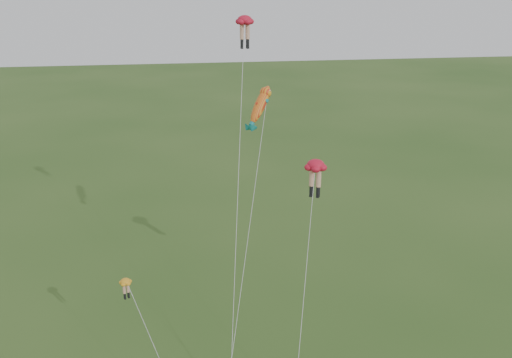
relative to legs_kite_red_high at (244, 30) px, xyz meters
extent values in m
ellipsoid|color=red|center=(0.06, 0.24, 0.65)|extent=(1.55, 1.55, 0.68)
cylinder|color=#DF9F84|center=(-0.15, 0.21, -0.15)|extent=(0.30, 0.30, 1.03)
cylinder|color=black|center=(-0.15, 0.21, -0.92)|extent=(0.23, 0.23, 0.52)
cube|color=black|center=(-0.15, 0.21, -1.25)|extent=(0.21, 0.32, 0.15)
cylinder|color=#DF9F84|center=(0.26, 0.28, -0.15)|extent=(0.30, 0.30, 1.03)
cylinder|color=black|center=(0.26, 0.28, -0.92)|extent=(0.23, 0.23, 0.52)
cube|color=black|center=(0.26, 0.28, -1.25)|extent=(0.21, 0.32, 0.15)
cylinder|color=silver|center=(-1.24, -5.49, -10.48)|extent=(2.63, 11.50, 22.93)
ellipsoid|color=red|center=(4.56, -3.56, -9.03)|extent=(2.25, 2.25, 0.82)
cylinder|color=#DF9F84|center=(4.34, -3.43, -10.00)|extent=(0.37, 0.37, 1.26)
cylinder|color=black|center=(4.34, -3.43, -10.94)|extent=(0.29, 0.29, 0.63)
cube|color=black|center=(4.34, -3.43, -11.35)|extent=(0.36, 0.42, 0.18)
cylinder|color=#DF9F84|center=(4.78, -3.68, -10.00)|extent=(0.37, 0.37, 1.26)
cylinder|color=black|center=(4.78, -3.68, -10.94)|extent=(0.29, 0.29, 0.63)
cube|color=black|center=(4.78, -3.68, -11.35)|extent=(0.36, 0.42, 0.18)
cylinder|color=silver|center=(2.93, -8.18, -15.28)|extent=(3.28, 9.29, 13.33)
ellipsoid|color=orange|center=(-8.84, -7.33, -15.10)|extent=(1.14, 1.14, 0.43)
cylinder|color=#DF9F84|center=(-8.95, -7.39, -15.60)|extent=(0.19, 0.19, 0.65)
cylinder|color=black|center=(-8.95, -7.39, -16.09)|extent=(0.15, 0.15, 0.33)
cube|color=black|center=(-8.95, -7.39, -16.31)|extent=(0.18, 0.22, 0.10)
cylinder|color=#DF9F84|center=(-8.72, -7.28, -15.60)|extent=(0.19, 0.19, 0.65)
cylinder|color=black|center=(-8.72, -7.28, -16.09)|extent=(0.15, 0.15, 0.33)
cube|color=black|center=(-8.72, -7.28, -16.31)|extent=(0.18, 0.22, 0.10)
cylinder|color=silver|center=(-6.93, -10.74, -18.41)|extent=(3.85, 6.85, 7.07)
ellipsoid|color=orange|center=(1.07, -0.48, -5.24)|extent=(2.56, 2.57, 2.99)
sphere|color=orange|center=(1.07, -0.48, -5.24)|extent=(1.53, 1.53, 1.27)
cone|color=#127573|center=(1.07, -0.48, -5.24)|extent=(1.35, 1.36, 1.18)
cone|color=#127573|center=(1.07, -0.48, -5.24)|extent=(1.35, 1.36, 1.18)
cone|color=#127573|center=(1.07, -0.48, -5.24)|extent=(0.76, 0.76, 0.66)
cone|color=#127573|center=(1.07, -0.48, -5.24)|extent=(0.76, 0.76, 0.66)
cone|color=red|center=(1.07, -0.48, -5.24)|extent=(0.78, 0.78, 0.66)
cylinder|color=silver|center=(-0.90, -6.11, -13.59)|extent=(3.99, 11.29, 16.71)
camera|label=1|loc=(-5.25, -40.73, 3.62)|focal=40.00mm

